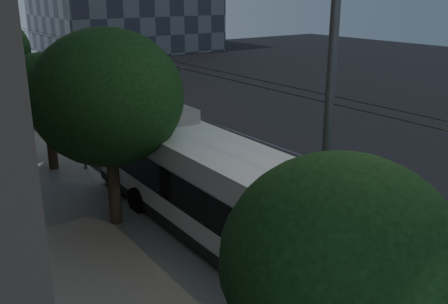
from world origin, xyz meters
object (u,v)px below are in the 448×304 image
(car_white_b, at_px, (48,99))
(car_white_d, at_px, (3,88))
(car_white_a, at_px, (51,119))
(car_white_c, at_px, (32,92))
(streetlamp_far, at_px, (12,14))
(streetlamp_near, at_px, (346,68))
(pickup_silver, at_px, (127,143))
(trolleybus, at_px, (203,183))

(car_white_b, distance_m, car_white_d, 6.78)
(car_white_a, height_order, car_white_c, car_white_a)
(car_white_b, height_order, car_white_d, car_white_b)
(car_white_b, xyz_separation_m, streetlamp_far, (-2.07, -1.50, 6.06))
(car_white_a, relative_size, car_white_d, 1.05)
(car_white_a, height_order, car_white_d, car_white_a)
(car_white_d, bearing_deg, streetlamp_near, -109.15)
(streetlamp_near, bearing_deg, pickup_silver, 82.53)
(trolleybus, xyz_separation_m, car_white_a, (-0.20, 16.59, -1.06))
(car_white_d, height_order, streetlamp_far, streetlamp_far)
(trolleybus, bearing_deg, pickup_silver, 82.28)
(car_white_a, xyz_separation_m, streetlamp_near, (-0.47, -23.20, 5.93))
(car_white_b, bearing_deg, streetlamp_far, -120.58)
(car_white_c, bearing_deg, car_white_d, 100.07)
(car_white_a, bearing_deg, car_white_c, 60.96)
(pickup_silver, distance_m, car_white_b, 13.13)
(trolleybus, relative_size, streetlamp_far, 1.15)
(car_white_a, distance_m, car_white_b, 5.94)
(car_white_d, bearing_deg, trolleybus, -108.01)
(car_white_c, height_order, streetlamp_near, streetlamp_near)
(streetlamp_far, bearing_deg, pickup_silver, -79.92)
(car_white_b, height_order, car_white_c, car_white_b)
(pickup_silver, distance_m, car_white_c, 16.73)
(car_white_b, bearing_deg, car_white_c, 115.47)
(car_white_b, relative_size, streetlamp_far, 0.46)
(streetlamp_far, bearing_deg, trolleybus, -88.16)
(car_white_b, height_order, streetlamp_near, streetlamp_near)
(pickup_silver, height_order, car_white_a, car_white_a)
(car_white_d, bearing_deg, pickup_silver, -103.80)
(trolleybus, distance_m, car_white_a, 16.63)
(pickup_silver, relative_size, car_white_b, 1.02)
(pickup_silver, bearing_deg, streetlamp_near, -111.16)
(trolleybus, xyz_separation_m, streetlamp_far, (-0.67, 20.82, 5.01))
(car_white_a, xyz_separation_m, car_white_b, (1.60, 5.72, 0.01))
(car_white_b, xyz_separation_m, streetlamp_near, (-2.07, -28.92, 5.92))
(car_white_a, bearing_deg, car_white_d, 69.79)
(car_white_a, distance_m, car_white_c, 9.44)
(streetlamp_near, xyz_separation_m, streetlamp_far, (0.00, 27.42, 0.14))
(streetlamp_near, bearing_deg, car_white_c, 86.57)
(pickup_silver, bearing_deg, car_white_d, 80.83)
(car_white_c, bearing_deg, car_white_a, -114.57)
(car_white_c, relative_size, streetlamp_near, 0.40)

